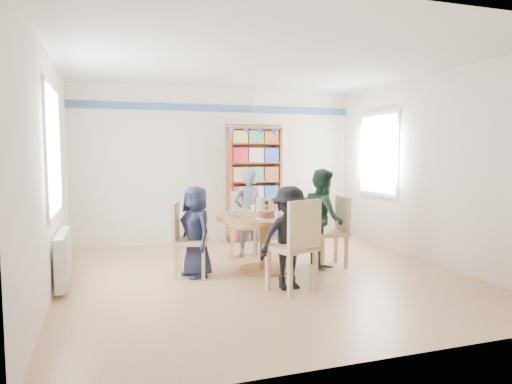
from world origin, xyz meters
name	(u,v)px	position (x,y,z in m)	size (l,w,h in m)	color
ground	(266,276)	(0.00, 0.00, 0.00)	(5.00, 5.00, 0.00)	#A87958
room_shell	(228,148)	(-0.26, 0.87, 1.65)	(5.00, 5.00, 5.00)	white
radiator	(63,258)	(-2.42, 0.30, 0.35)	(0.12, 1.00, 0.60)	silver
dining_table	(266,229)	(0.09, 0.27, 0.56)	(1.30, 1.30, 0.75)	olive
chair_left	(185,236)	(-0.98, 0.32, 0.52)	(0.53, 0.53, 0.95)	tan
chair_right	(335,228)	(1.10, 0.22, 0.53)	(0.46, 0.46, 0.97)	tan
chair_far	(244,220)	(0.09, 1.25, 0.54)	(0.55, 0.55, 0.98)	tan
chair_near	(297,242)	(0.10, -0.77, 0.59)	(0.60, 0.60, 1.06)	tan
person_left	(196,231)	(-0.84, 0.28, 0.58)	(0.57, 0.37, 1.16)	#161B32
person_right	(323,217)	(0.95, 0.29, 0.68)	(0.66, 0.51, 1.36)	#172F22
person_far	(248,213)	(0.12, 1.16, 0.67)	(0.49, 0.32, 1.33)	gray
person_near	(290,238)	(0.08, -0.59, 0.60)	(0.77, 0.44, 1.20)	black
bookshelf	(254,185)	(0.61, 2.34, 1.00)	(0.96, 0.29, 2.02)	brown
tableware	(263,210)	(0.07, 0.29, 0.81)	(1.09, 1.09, 0.29)	white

